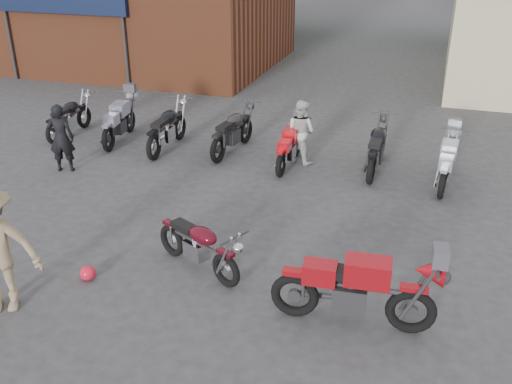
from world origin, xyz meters
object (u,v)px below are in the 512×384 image
(row_bike_0, at_px, (69,115))
(sportbike, at_px, (356,286))
(person_dark, at_px, (61,138))
(row_bike_5, at_px, (377,145))
(row_bike_3, at_px, (233,129))
(vintage_motorcycle, at_px, (199,242))
(helmet, at_px, (88,273))
(row_bike_4, at_px, (290,144))
(person_light, at_px, (301,132))
(row_bike_6, at_px, (447,161))
(row_bike_2, at_px, (167,126))
(row_bike_1, at_px, (119,119))

(row_bike_0, bearing_deg, sportbike, -124.08)
(person_dark, bearing_deg, row_bike_5, 176.46)
(row_bike_5, bearing_deg, row_bike_0, 90.86)
(sportbike, height_order, row_bike_3, sportbike)
(vintage_motorcycle, distance_m, row_bike_0, 7.72)
(helmet, distance_m, person_dark, 4.79)
(row_bike_5, bearing_deg, row_bike_4, 100.47)
(sportbike, xyz_separation_m, row_bike_0, (-8.44, 5.63, -0.09))
(person_light, distance_m, row_bike_4, 0.42)
(row_bike_0, bearing_deg, row_bike_6, -92.09)
(row_bike_3, bearing_deg, person_light, -87.44)
(row_bike_0, height_order, row_bike_5, row_bike_5)
(vintage_motorcycle, xyz_separation_m, sportbike, (2.59, -0.60, 0.11))
(person_dark, bearing_deg, person_light, -178.05)
(row_bike_2, relative_size, row_bike_6, 1.08)
(row_bike_0, distance_m, row_bike_4, 6.08)
(person_dark, bearing_deg, row_bike_4, 179.50)
(helmet, relative_size, row_bike_6, 0.13)
(row_bike_3, bearing_deg, row_bike_5, -84.77)
(person_dark, bearing_deg, row_bike_2, -150.89)
(row_bike_1, height_order, row_bike_4, row_bike_1)
(person_dark, bearing_deg, row_bike_6, 170.92)
(row_bike_3, distance_m, row_bike_5, 3.48)
(row_bike_2, bearing_deg, row_bike_5, -88.98)
(vintage_motorcycle, relative_size, person_dark, 1.17)
(sportbike, distance_m, person_light, 6.08)
(row_bike_2, height_order, row_bike_3, row_bike_2)
(row_bike_2, bearing_deg, vintage_motorcycle, -150.37)
(row_bike_2, bearing_deg, row_bike_1, 82.85)
(vintage_motorcycle, relative_size, row_bike_1, 0.90)
(row_bike_6, bearing_deg, sportbike, 172.71)
(vintage_motorcycle, bearing_deg, person_light, 111.38)
(sportbike, distance_m, person_dark, 7.96)
(person_light, bearing_deg, row_bike_2, 24.46)
(person_light, distance_m, row_bike_3, 1.73)
(helmet, bearing_deg, row_bike_4, 71.92)
(vintage_motorcycle, xyz_separation_m, row_bike_6, (3.69, 4.75, 0.03))
(row_bike_0, bearing_deg, person_dark, -149.12)
(sportbike, relative_size, row_bike_4, 1.22)
(row_bike_0, height_order, row_bike_6, row_bike_6)
(row_bike_1, bearing_deg, sportbike, -138.12)
(row_bike_4, distance_m, row_bike_5, 1.97)
(person_light, bearing_deg, row_bike_3, 17.21)
(vintage_motorcycle, xyz_separation_m, person_dark, (-4.56, 2.91, 0.25))
(person_light, xyz_separation_m, row_bike_6, (3.29, -0.33, -0.19))
(person_dark, relative_size, row_bike_3, 0.76)
(row_bike_2, relative_size, row_bike_3, 1.01)
(vintage_motorcycle, relative_size, row_bike_0, 0.96)
(person_light, bearing_deg, vintage_motorcycle, 106.99)
(row_bike_0, relative_size, row_bike_3, 0.92)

